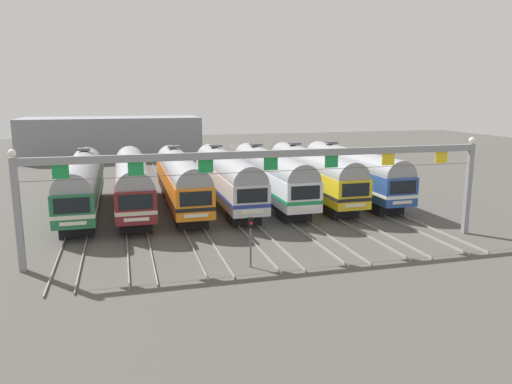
% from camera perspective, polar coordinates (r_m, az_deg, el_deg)
% --- Properties ---
extents(ground_plane, '(160.00, 160.00, 0.00)m').
position_cam_1_polar(ground_plane, '(44.67, -3.40, -1.56)').
color(ground_plane, '#4C4944').
extents(track_bed, '(26.20, 70.00, 0.15)m').
position_cam_1_polar(track_bed, '(61.10, -6.72, 1.92)').
color(track_bed, gray).
rests_on(track_bed, ground).
extents(commuter_train_green, '(2.88, 18.06, 5.05)m').
position_cam_1_polar(commuter_train_green, '(43.37, -19.61, 1.04)').
color(commuter_train_green, '#236B42').
rests_on(commuter_train_green, ground).
extents(commuter_train_maroon, '(2.88, 18.06, 4.77)m').
position_cam_1_polar(commuter_train_maroon, '(43.24, -14.17, 1.32)').
color(commuter_train_maroon, maroon).
rests_on(commuter_train_maroon, ground).
extents(commuter_train_orange, '(2.88, 18.06, 5.05)m').
position_cam_1_polar(commuter_train_orange, '(43.51, -8.75, 1.59)').
color(commuter_train_orange, orange).
rests_on(commuter_train_orange, ground).
extents(commuter_train_silver, '(2.88, 18.06, 5.05)m').
position_cam_1_polar(commuter_train_silver, '(44.16, -3.44, 1.84)').
color(commuter_train_silver, silver).
rests_on(commuter_train_silver, ground).
extents(commuter_train_white, '(2.88, 18.06, 5.05)m').
position_cam_1_polar(commuter_train_white, '(45.17, 1.68, 2.07)').
color(commuter_train_white, white).
rests_on(commuter_train_white, ground).
extents(commuter_train_yellow, '(2.88, 18.06, 5.05)m').
position_cam_1_polar(commuter_train_yellow, '(46.53, 6.54, 2.27)').
color(commuter_train_yellow, gold).
rests_on(commuter_train_yellow, ground).
extents(commuter_train_blue, '(2.88, 18.06, 5.05)m').
position_cam_1_polar(commuter_train_blue, '(48.20, 11.09, 2.44)').
color(commuter_train_blue, '#284C9E').
rests_on(commuter_train_blue, ground).
extents(catenary_gantry, '(29.93, 0.44, 6.97)m').
position_cam_1_polar(catenary_gantry, '(30.80, 1.72, 2.94)').
color(catenary_gantry, gray).
rests_on(catenary_gantry, ground).
extents(yard_signal_mast, '(0.28, 0.35, 3.03)m').
position_cam_1_polar(yard_signal_mast, '(28.28, -0.63, -4.69)').
color(yard_signal_mast, '#59595E').
rests_on(yard_signal_mast, ground).
extents(maintenance_building, '(27.05, 10.00, 6.42)m').
position_cam_1_polar(maintenance_building, '(81.15, -16.35, 6.06)').
color(maintenance_building, gray).
rests_on(maintenance_building, ground).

